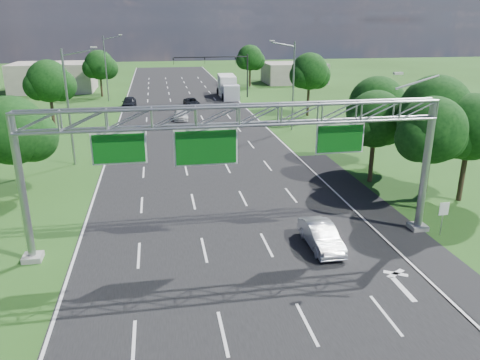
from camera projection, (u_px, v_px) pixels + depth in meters
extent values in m
plane|color=#234715|center=(203.00, 158.00, 43.79)|extent=(220.00, 220.00, 0.00)
cube|color=black|center=(203.00, 158.00, 43.79)|extent=(18.00, 180.00, 0.02)
cube|color=black|center=(383.00, 218.00, 30.57)|extent=(3.00, 30.00, 0.02)
cube|color=gray|center=(418.00, 227.00, 28.88)|extent=(1.00, 1.00, 0.30)
cylinder|color=gray|center=(426.00, 167.00, 27.63)|extent=(0.44, 0.44, 8.00)
cube|color=gray|center=(33.00, 257.00, 25.16)|extent=(1.00, 1.00, 0.30)
cylinder|color=gray|center=(22.00, 190.00, 23.91)|extent=(0.40, 0.40, 8.00)
cylinder|color=gray|center=(417.00, 82.00, 25.81)|extent=(2.54, 0.12, 0.79)
cube|color=beige|center=(398.00, 73.00, 25.45)|extent=(0.50, 0.22, 0.12)
cube|color=white|center=(119.00, 148.00, 24.07)|extent=(2.80, 0.05, 1.70)
cube|color=#0A5412|center=(119.00, 149.00, 24.01)|extent=(2.62, 0.05, 1.52)
cube|color=white|center=(206.00, 147.00, 24.86)|extent=(3.40, 0.05, 2.00)
cube|color=#0A5412|center=(206.00, 147.00, 24.80)|extent=(3.22, 0.05, 1.82)
cube|color=white|center=(340.00, 138.00, 26.05)|extent=(2.80, 0.05, 1.70)
cube|color=#0A5412|center=(340.00, 139.00, 26.00)|extent=(2.62, 0.05, 1.52)
cylinder|color=gray|center=(442.00, 220.00, 27.82)|extent=(0.06, 0.06, 2.00)
cube|color=white|center=(444.00, 209.00, 27.57)|extent=(0.60, 0.04, 0.80)
cylinder|color=black|center=(247.00, 76.00, 77.07)|extent=(0.24, 0.24, 7.00)
cylinder|color=black|center=(211.00, 57.00, 75.07)|extent=(12.00, 0.18, 0.18)
imported|color=black|center=(173.00, 61.00, 74.25)|extent=(0.18, 0.22, 1.10)
imported|color=black|center=(205.00, 61.00, 75.08)|extent=(0.18, 0.22, 1.10)
imported|color=black|center=(235.00, 60.00, 75.91)|extent=(0.18, 0.22, 1.10)
cylinder|color=gray|center=(68.00, 109.00, 40.26)|extent=(0.20, 0.20, 10.00)
cylinder|color=gray|center=(78.00, 52.00, 38.95)|extent=(2.78, 0.12, 0.60)
cube|color=beige|center=(94.00, 47.00, 39.04)|extent=(0.55, 0.22, 0.12)
cylinder|color=gray|center=(106.00, 69.00, 72.86)|extent=(0.20, 0.20, 10.00)
cylinder|color=gray|center=(112.00, 38.00, 71.54)|extent=(2.78, 0.12, 0.60)
cube|color=beige|center=(120.00, 35.00, 71.63)|extent=(0.55, 0.22, 0.12)
cylinder|color=gray|center=(293.00, 87.00, 53.38)|extent=(0.20, 0.20, 10.00)
cylinder|color=gray|center=(283.00, 44.00, 51.64)|extent=(2.78, 0.12, 0.60)
cube|color=beige|center=(272.00, 41.00, 51.29)|extent=(0.55, 0.22, 0.12)
cylinder|color=#2D2116|center=(425.00, 183.00, 31.45)|extent=(0.36, 0.36, 3.74)
sphere|color=black|center=(432.00, 130.00, 30.27)|extent=(4.40, 4.40, 4.40)
sphere|color=black|center=(442.00, 136.00, 31.00)|extent=(3.30, 3.30, 3.30)
sphere|color=black|center=(419.00, 138.00, 29.97)|extent=(3.08, 3.08, 3.08)
cylinder|color=#2D2116|center=(428.00, 165.00, 34.50)|extent=(0.36, 0.36, 4.18)
sphere|color=black|center=(435.00, 110.00, 33.17)|extent=(5.00, 5.00, 5.00)
sphere|color=black|center=(447.00, 117.00, 33.95)|extent=(3.75, 3.75, 3.75)
sphere|color=black|center=(422.00, 119.00, 32.87)|extent=(3.50, 3.50, 3.50)
cylinder|color=#2D2116|center=(371.00, 162.00, 36.94)|extent=(0.36, 0.36, 3.30)
sphere|color=black|center=(375.00, 119.00, 35.83)|extent=(4.40, 4.40, 4.40)
sphere|color=black|center=(386.00, 124.00, 36.56)|extent=(3.30, 3.30, 3.30)
sphere|color=black|center=(364.00, 126.00, 35.53)|extent=(3.08, 3.08, 3.08)
cylinder|color=#2D2116|center=(462.00, 177.00, 32.99)|extent=(0.36, 0.36, 3.52)
sphere|color=black|center=(470.00, 127.00, 31.82)|extent=(4.60, 4.60, 4.60)
sphere|color=black|center=(480.00, 133.00, 32.57)|extent=(3.45, 3.45, 3.45)
sphere|color=black|center=(458.00, 135.00, 31.52)|extent=(3.22, 3.22, 3.22)
cylinder|color=#2D2116|center=(373.00, 146.00, 40.96)|extent=(0.36, 0.36, 3.52)
sphere|color=black|center=(377.00, 104.00, 39.76)|extent=(4.80, 4.80, 4.80)
sphere|color=black|center=(387.00, 110.00, 40.53)|extent=(3.60, 3.60, 3.60)
sphere|color=black|center=(366.00, 111.00, 39.46)|extent=(3.36, 3.36, 3.36)
cylinder|color=#2D2116|center=(19.00, 178.00, 33.52)|extent=(0.36, 0.36, 3.08)
sphere|color=black|center=(11.00, 130.00, 32.40)|extent=(4.80, 4.80, 4.80)
sphere|color=black|center=(32.00, 137.00, 33.16)|extent=(3.60, 3.60, 3.60)
cylinder|color=#2D2116|center=(53.00, 114.00, 54.50)|extent=(0.36, 0.36, 3.74)
sphere|color=black|center=(48.00, 81.00, 53.27)|extent=(4.80, 4.80, 4.80)
sphere|color=black|center=(61.00, 86.00, 54.04)|extent=(3.60, 3.60, 3.60)
sphere|color=black|center=(39.00, 86.00, 52.97)|extent=(3.36, 3.36, 3.36)
cylinder|color=#2D2116|center=(101.00, 87.00, 78.35)|extent=(0.36, 0.36, 3.30)
sphere|color=black|center=(99.00, 65.00, 77.19)|extent=(4.80, 4.80, 4.80)
sphere|color=black|center=(107.00, 68.00, 77.96)|extent=(3.60, 3.60, 3.60)
sphere|color=black|center=(93.00, 68.00, 76.89)|extent=(3.36, 3.36, 3.36)
cylinder|color=#2D2116|center=(308.00, 101.00, 62.55)|extent=(0.36, 0.36, 3.96)
sphere|color=black|center=(309.00, 71.00, 61.29)|extent=(4.80, 4.80, 4.80)
sphere|color=black|center=(317.00, 75.00, 62.05)|extent=(3.60, 3.60, 3.60)
sphere|color=black|center=(302.00, 75.00, 60.99)|extent=(3.36, 3.36, 3.36)
cylinder|color=#2D2116|center=(250.00, 77.00, 90.23)|extent=(0.36, 0.36, 3.52)
sphere|color=black|center=(250.00, 58.00, 89.04)|extent=(4.80, 4.80, 4.80)
sphere|color=black|center=(256.00, 61.00, 89.80)|extent=(3.60, 3.60, 3.60)
sphere|color=black|center=(245.00, 60.00, 88.74)|extent=(3.36, 3.36, 3.36)
cube|color=gray|center=(54.00, 77.00, 84.04)|extent=(14.00, 10.00, 5.00)
cube|color=gray|center=(294.00, 73.00, 95.53)|extent=(12.00, 9.00, 4.00)
imported|color=silver|center=(321.00, 236.00, 26.39)|extent=(1.53, 4.26, 1.40)
imported|color=beige|center=(181.00, 114.00, 60.55)|extent=(2.01, 4.54, 1.30)
imported|color=black|center=(192.00, 102.00, 69.73)|extent=(2.41, 4.53, 1.21)
imported|color=black|center=(129.00, 102.00, 68.53)|extent=(2.09, 4.79, 1.61)
cube|color=white|center=(227.00, 85.00, 78.81)|extent=(3.03, 6.78, 3.32)
cube|color=silver|center=(231.00, 93.00, 74.68)|extent=(2.68, 2.58, 2.43)
cylinder|color=black|center=(224.00, 97.00, 74.90)|extent=(0.39, 1.11, 1.11)
cylinder|color=black|center=(238.00, 97.00, 75.31)|extent=(0.39, 1.11, 1.11)
cylinder|color=black|center=(218.00, 91.00, 81.09)|extent=(0.39, 1.11, 1.11)
cylinder|color=black|center=(232.00, 91.00, 81.49)|extent=(0.39, 1.11, 1.11)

